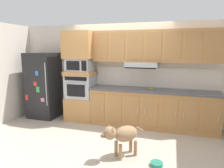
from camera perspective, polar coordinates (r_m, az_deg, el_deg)
ground_plane at (r=4.59m, az=-1.04°, el=-14.07°), size 9.60×9.60×0.00m
back_kitchen_wall at (r=5.30m, az=2.61°, el=3.21°), size 6.20×0.12×2.50m
side_panel_left at (r=5.75m, az=-28.71°, el=2.53°), size 0.12×7.10×2.50m
refrigerator at (r=5.85m, az=-18.70°, el=-0.34°), size 0.76×0.73×1.76m
oven_base_cabinet at (r=5.50m, az=-8.61°, el=-6.78°), size 0.74×0.62×0.60m
built_in_oven at (r=5.35m, az=-8.79°, el=-0.62°), size 0.70×0.62×0.60m
appliance_mid_shelf at (r=5.30m, az=-8.88°, el=3.10°), size 0.74×0.62×0.10m
microwave at (r=5.28m, az=-8.95°, el=5.36°), size 0.64×0.54×0.32m
appliance_upper_cabinet at (r=5.27m, az=-9.08°, el=10.79°), size 0.74×0.62×0.68m
lower_cabinet_run at (r=4.97m, az=11.11°, el=-6.97°), size 2.96×0.63×0.88m
countertop_slab at (r=4.86m, az=11.30°, el=-1.76°), size 3.00×0.64×0.04m
backsplash_panel at (r=5.10m, az=11.72°, el=1.84°), size 3.00×0.02×0.50m
upper_cabinet_with_hood at (r=4.89m, az=11.64°, el=10.11°), size 2.96×0.48×0.88m
screwdriver at (r=4.88m, az=10.98°, el=-1.30°), size 0.16×0.17×0.03m
dog at (r=3.58m, az=2.89°, el=-14.10°), size 0.65×0.65×0.62m
dog_food_bowl at (r=3.58m, az=12.49°, el=-21.17°), size 0.20×0.20×0.06m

